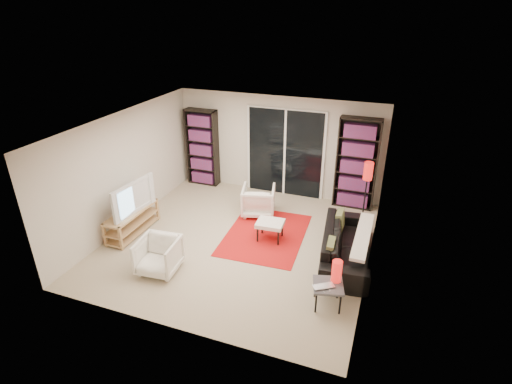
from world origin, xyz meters
TOP-DOWN VIEW (x-y plane):
  - floor at (0.00, 0.00)m, footprint 5.00×5.00m
  - wall_back at (0.00, 2.50)m, footprint 5.00×0.02m
  - wall_front at (0.00, -2.50)m, footprint 5.00×0.02m
  - wall_left at (-2.50, 0.00)m, footprint 0.02×5.00m
  - wall_right at (2.50, 0.00)m, footprint 0.02×5.00m
  - ceiling at (0.00, 0.00)m, footprint 5.00×5.00m
  - sliding_door at (0.20, 2.46)m, footprint 1.92×0.08m
  - bookshelf_left at (-1.95, 2.33)m, footprint 0.80×0.30m
  - bookshelf_right at (1.90, 2.33)m, footprint 0.90×0.30m
  - tv_stand at (-2.19, -0.43)m, footprint 0.43×1.34m
  - tv at (-2.17, -0.43)m, footprint 0.28×1.15m
  - rug at (0.42, 0.42)m, footprint 1.65×2.17m
  - sofa at (2.08, 0.13)m, footprint 1.06×2.21m
  - armchair_back at (-0.03, 1.22)m, footprint 0.86×0.88m
  - armchair_front at (-0.96, -1.37)m, footprint 0.74×0.76m
  - ottoman at (0.55, 0.29)m, footprint 0.55×0.46m
  - side_table at (2.00, -1.24)m, footprint 0.56×0.56m
  - laptop at (1.97, -1.36)m, footprint 0.39×0.36m
  - table_lamp at (2.09, -1.10)m, footprint 0.16×0.16m
  - floor_lamp at (2.21, 1.61)m, footprint 0.21×0.21m

SIDE VIEW (x-z plane):
  - floor at x=0.00m, z-range 0.00..0.00m
  - rug at x=0.42m, z-range 0.00..0.01m
  - tv_stand at x=-2.19m, z-range 0.01..0.51m
  - sofa at x=2.08m, z-range 0.00..0.62m
  - armchair_front at x=-0.96m, z-range 0.00..0.63m
  - armchair_back at x=-0.03m, z-range 0.00..0.66m
  - ottoman at x=0.55m, z-range 0.14..0.54m
  - side_table at x=2.00m, z-range 0.15..0.55m
  - laptop at x=1.97m, z-range 0.40..0.43m
  - table_lamp at x=2.09m, z-range 0.40..0.76m
  - tv at x=-2.17m, z-range 0.50..1.16m
  - bookshelf_left at x=-1.95m, z-range 0.00..1.95m
  - sliding_door at x=0.20m, z-range -0.03..2.13m
  - bookshelf_right at x=1.90m, z-range 0.00..2.10m
  - floor_lamp at x=2.21m, z-range 0.37..1.76m
  - wall_back at x=0.00m, z-range 0.00..2.40m
  - wall_front at x=0.00m, z-range 0.00..2.40m
  - wall_left at x=-2.50m, z-range 0.00..2.40m
  - wall_right at x=2.50m, z-range 0.00..2.40m
  - ceiling at x=0.00m, z-range 2.39..2.41m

